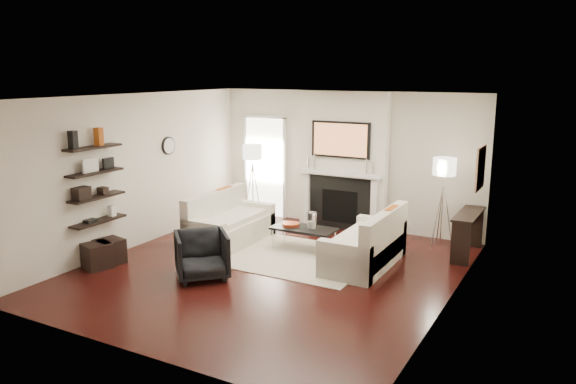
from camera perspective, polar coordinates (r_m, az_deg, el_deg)
The scene contains 71 objects.
room_envelope at distance 8.56m, azimuth -1.92°, elevation 0.56°, with size 6.00×6.00×6.00m.
chimney_breast at distance 11.09m, azimuth 5.65°, elevation 3.20°, with size 1.80×0.25×2.70m, color silver.
fireplace_surround at distance 11.13m, azimuth 5.29°, elevation -1.12°, with size 1.30×0.02×1.04m, color black.
firebox at distance 11.14m, azimuth 5.27°, elevation -1.48°, with size 0.75×0.02×0.65m, color black.
mantel_pilaster_l at distance 11.39m, azimuth 1.91°, elevation -0.61°, with size 0.12×0.08×1.10m, color white.
mantel_pilaster_r at distance 10.84m, azimuth 8.72°, elevation -1.41°, with size 0.12×0.08×1.10m, color white.
mantel_shelf at distance 10.96m, azimuth 5.24°, elevation 1.88°, with size 1.70×0.18×0.07m, color white.
tv_body at distance 10.89m, azimuth 5.36°, elevation 5.32°, with size 1.20×0.06×0.70m, color black.
tv_screen at distance 10.86m, azimuth 5.30°, elevation 5.30°, with size 1.10×0.01×0.62m, color #BF723F.
candlestick_l_tall at distance 11.17m, azimuth 2.69°, elevation 3.07°, with size 0.04×0.04×0.30m, color silver.
candlestick_l_short at distance 11.23m, azimuth 2.09°, elevation 2.97°, with size 0.04×0.04×0.24m, color silver.
candlestick_r_tall at distance 10.74m, azimuth 7.98°, elevation 2.60°, with size 0.04×0.04×0.30m, color silver.
candlestick_r_short at distance 10.70m, azimuth 8.63°, elevation 2.38°, with size 0.04×0.04×0.24m, color silver.
hallway_panel at distance 12.06m, azimuth -2.30°, elevation 2.53°, with size 0.90×0.02×2.10m, color white.
door_trim_l at distance 12.30m, azimuth -4.27°, elevation 2.69°, with size 0.06×0.06×2.16m, color white.
door_trim_r at distance 11.81m, azimuth -0.35°, elevation 2.33°, with size 0.06×0.06×2.16m, color white.
door_trim_top at distance 11.91m, azimuth -2.39°, elevation 7.64°, with size 1.02×0.06×0.06m, color white.
rug at distance 9.54m, azimuth 0.51°, elevation -6.56°, with size 2.60×2.00×0.01m, color beige.
loveseat_left_base at distance 10.29m, azimuth -5.84°, elevation -4.03°, with size 0.85×1.80×0.42m, color beige.
loveseat_left_back at distance 10.40m, azimuth -7.40°, elevation -2.10°, with size 0.18×1.80×0.80m, color beige.
loveseat_left_arm_n at distance 9.64m, azimuth -8.58°, elevation -4.68°, with size 0.85×0.18×0.60m, color beige.
loveseat_left_arm_s at distance 10.92m, azimuth -3.45°, elevation -2.54°, with size 0.85×0.18×0.60m, color beige.
loveseat_left_cushion at distance 10.19m, azimuth -5.64°, elevation -2.67°, with size 0.63×1.44×0.10m, color beige.
pillow_left_orange at distance 10.58m, azimuth -6.48°, elevation -0.68°, with size 0.10×0.42×0.42m, color #AB4E15.
pillow_left_charcoal at distance 10.12m, azimuth -8.43°, elevation -1.40°, with size 0.10×0.40×0.40m, color black.
loveseat_right_base at distance 9.16m, azimuth 7.71°, elevation -6.15°, with size 0.85×1.80×0.42m, color beige.
loveseat_right_back at distance 8.96m, azimuth 9.77°, elevation -4.52°, with size 0.18×1.80×0.80m, color beige.
loveseat_right_arm_n at distance 8.42m, azimuth 5.73°, elevation -7.12°, with size 0.85×0.18×0.60m, color beige.
loveseat_right_arm_s at distance 9.86m, azimuth 9.42°, elevation -4.32°, with size 0.85×0.18×0.60m, color beige.
loveseat_right_cushion at distance 9.10m, azimuth 7.46°, elevation -4.55°, with size 0.63×1.44×0.10m, color beige.
pillow_right_orange at distance 9.18m, azimuth 10.43°, elevation -2.82°, with size 0.10×0.42×0.42m, color #AB4E15.
pillow_right_charcoal at distance 8.63m, azimuth 9.17°, elevation -3.80°, with size 0.10×0.40×0.40m, color black.
coffee_table at distance 9.74m, azimuth 1.62°, elevation -3.75°, with size 1.10×0.55×0.04m, color black.
coffee_leg_nw at distance 9.84m, azimuth -1.58°, elevation -4.85°, with size 0.02×0.02×0.38m, color silver.
coffee_leg_ne at distance 9.40m, azimuth 3.72°, elevation -5.70°, with size 0.02×0.02×0.38m, color silver.
coffee_leg_sw at distance 10.21m, azimuth -0.33°, elevation -4.21°, with size 0.02×0.02×0.38m, color silver.
coffee_leg_se at distance 9.78m, azimuth 4.82°, elevation -4.99°, with size 0.02×0.02×0.38m, color silver.
hurricane_glass at distance 9.63m, azimuth 2.42°, elevation -2.95°, with size 0.17×0.17×0.30m, color white.
hurricane_candle at distance 9.65m, azimuth 2.42°, elevation -3.32°, with size 0.09×0.09×0.14m, color white.
copper_bowl at distance 9.84m, azimuth 0.32°, elevation -3.31°, with size 0.30×0.30×0.05m, color #C94421.
armchair at distance 8.60m, azimuth -8.74°, elevation -6.16°, with size 0.76×0.71×0.78m, color black.
lamp_left_post at distance 11.71m, azimuth -3.58°, elevation -0.02°, with size 0.02×0.02×1.20m, color silver.
lamp_left_shade at distance 11.56m, azimuth -3.64°, elevation 4.10°, with size 0.40×0.40×0.30m, color white.
lamp_left_leg_a at distance 11.66m, azimuth -3.13°, elevation -0.07°, with size 0.02×0.02×1.25m, color silver.
lamp_left_leg_b at distance 11.82m, azimuth -3.56°, elevation 0.10°, with size 0.02×0.02×1.25m, color silver.
lamp_left_leg_c at distance 11.66m, azimuth -4.06°, elevation -0.08°, with size 0.02×0.02×1.25m, color silver.
lamp_right_post at distance 10.30m, azimuth 15.35°, elevation -2.15°, with size 0.02×0.02×1.20m, color silver.
lamp_right_shade at distance 10.13m, azimuth 15.62°, elevation 2.51°, with size 0.40×0.40×0.30m, color white.
lamp_right_leg_a at distance 10.27m, azimuth 15.94°, elevation -2.22°, with size 0.02×0.02×1.25m, color silver.
lamp_right_leg_b at distance 10.40m, azimuth 15.18°, elevation -2.00°, with size 0.02×0.02×1.25m, color silver.
lamp_right_leg_c at distance 10.22m, azimuth 14.92°, elevation -2.24°, with size 0.02×0.02×1.25m, color silver.
console_top at distance 9.88m, azimuth 17.91°, elevation -2.14°, with size 0.35×1.20×0.04m, color black.
console_leg_n at distance 9.45m, azimuth 17.12°, elevation -5.08°, with size 0.30×0.04×0.71m, color black.
console_leg_s at distance 10.50m, azimuth 18.35°, elevation -3.46°, with size 0.30×0.04×0.71m, color black.
wall_art at distance 9.52m, azimuth 18.97°, elevation 2.31°, with size 0.03×0.70×0.70m, color tan.
shelf_bottom at distance 9.58m, azimuth -18.70°, elevation -2.82°, with size 0.25×1.00×0.04m, color black.
shelf_lower at distance 9.49m, azimuth -18.86°, elevation -0.49°, with size 0.25×1.00×0.04m, color black.
shelf_upper at distance 9.41m, azimuth -19.03°, elevation 1.89°, with size 0.25×1.00×0.04m, color black.
shelf_top at distance 9.35m, azimuth -19.20°, elevation 4.30°, with size 0.25×1.00×0.04m, color black.
decor_magfile_a at distance 9.09m, azimuth -21.01°, elevation 4.96°, with size 0.12×0.10×0.28m, color black.
decor_magfile_b at distance 9.42m, azimuth -18.68°, elevation 5.36°, with size 0.12×0.10×0.28m, color #AB4E15.
decor_frame_a at distance 9.34m, azimuth -19.45°, elevation 2.58°, with size 0.04×0.30×0.22m, color white.
decor_frame_b at distance 9.59m, azimuth -17.80°, elevation 2.81°, with size 0.04×0.22×0.18m, color black.
decor_wine_rack at distance 9.27m, azimuth -20.25°, elevation -0.13°, with size 0.18×0.25×0.20m, color black.
decor_box_small at distance 9.56m, azimuth -18.30°, elevation 0.12°, with size 0.15×0.12×0.12m, color black.
decor_books at distance 9.46m, azimuth -19.42°, elevation -2.78°, with size 0.14×0.20×0.05m, color black.
decor_box_tall at distance 9.75m, azimuth -17.46°, elevation -1.83°, with size 0.10×0.10×0.18m, color white.
clock_rim at distance 10.80m, azimuth -12.07°, elevation 4.62°, with size 0.34×0.34×0.04m, color black.
clock_face at distance 10.79m, azimuth -11.97°, elevation 4.61°, with size 0.29×0.29×0.01m, color white.
ottoman_near at distance 9.64m, azimuth -17.66°, elevation -5.75°, with size 0.40×0.40×0.40m, color black.
ottoman_far at distance 9.47m, azimuth -18.80°, elevation -6.15°, with size 0.40×0.40×0.40m, color black.
Camera 1 is at (4.27, -7.22, 3.08)m, focal length 35.00 mm.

